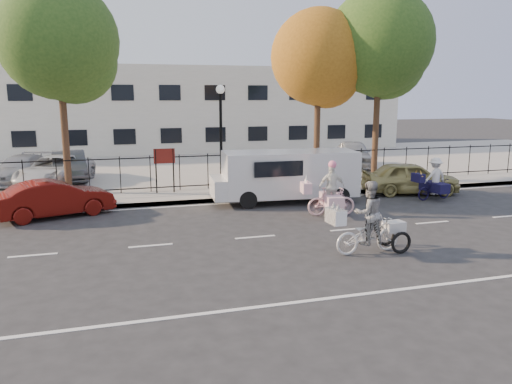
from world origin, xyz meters
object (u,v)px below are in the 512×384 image
object	(u,v)px
zebra_trike	(368,225)
unicorn_bike	(331,195)
white_van	(287,174)
lot_car_a	(21,169)
lot_car_b	(55,170)
lot_car_d	(353,154)
red_sedan	(55,199)
gold_sedan	(410,178)
lamppost	(221,119)
bull_bike	(434,183)
lot_car_c	(69,166)

from	to	relation	value
zebra_trike	unicorn_bike	bearing A→B (deg)	-14.15
white_van	lot_car_a	xyz separation A→B (m)	(-10.41, 6.72, -0.33)
lot_car_b	lot_car_d	distance (m)	15.33
lot_car_a	white_van	bearing A→B (deg)	-17.79
white_van	zebra_trike	bearing A→B (deg)	-85.72
unicorn_bike	red_sedan	bearing A→B (deg)	83.43
red_sedan	gold_sedan	world-z (taller)	gold_sedan
white_van	red_sedan	bearing A→B (deg)	-174.85
lamppost	bull_bike	world-z (taller)	lamppost
lot_car_b	lot_car_d	size ratio (longest dim) A/B	1.07
unicorn_bike	white_van	size ratio (longest dim) A/B	0.34
bull_bike	lot_car_b	xyz separation A→B (m)	(-14.59, 6.92, 0.12)
lot_car_d	gold_sedan	bearing A→B (deg)	-78.20
lot_car_d	lot_car_c	bearing A→B (deg)	-159.49
zebra_trike	bull_bike	bearing A→B (deg)	-50.69
lamppost	unicorn_bike	world-z (taller)	lamppost
unicorn_bike	red_sedan	xyz separation A→B (m)	(-9.04, 2.48, -0.08)
lot_car_a	gold_sedan	bearing A→B (deg)	-7.52
lot_car_c	lot_car_d	bearing A→B (deg)	-4.97
red_sedan	gold_sedan	xyz separation A→B (m)	(13.86, 0.11, 0.05)
gold_sedan	lot_car_c	world-z (taller)	lot_car_c
gold_sedan	lot_car_c	bearing A→B (deg)	77.30
gold_sedan	lot_car_d	distance (m)	7.01
lot_car_d	red_sedan	bearing A→B (deg)	-135.18
white_van	lot_car_d	distance (m)	9.54
lamppost	white_van	world-z (taller)	lamppost
red_sedan	lot_car_c	bearing A→B (deg)	-19.15
lot_car_d	unicorn_bike	bearing A→B (deg)	-101.70
red_sedan	lot_car_c	size ratio (longest dim) A/B	0.93
zebra_trike	gold_sedan	distance (m)	8.67
zebra_trike	lot_car_b	bearing A→B (deg)	32.40
red_sedan	lot_car_d	size ratio (longest dim) A/B	0.89
white_van	red_sedan	xyz separation A→B (m)	(-8.35, -0.00, -0.46)
lamppost	bull_bike	distance (m)	8.93
zebra_trike	lot_car_a	xyz separation A→B (m)	(-10.31, 13.25, 0.02)
unicorn_bike	bull_bike	world-z (taller)	unicorn_bike
white_van	lot_car_d	xyz separation A→B (m)	(6.42, 7.05, -0.21)
lot_car_c	lot_car_d	world-z (taller)	lot_car_d
white_van	lamppost	bearing A→B (deg)	134.35
lamppost	lot_car_d	bearing A→B (deg)	28.39
white_van	lot_car_a	size ratio (longest dim) A/B	1.35
zebra_trike	bull_bike	world-z (taller)	zebra_trike
zebra_trike	lot_car_c	distance (m)	15.62
lot_car_b	unicorn_bike	bearing A→B (deg)	-20.42
red_sedan	white_van	bearing A→B (deg)	-109.10
lot_car_d	lot_car_a	bearing A→B (deg)	-159.59
unicorn_bike	bull_bike	distance (m)	5.21
white_van	red_sedan	distance (m)	8.36
unicorn_bike	lot_car_c	world-z (taller)	unicorn_bike
lot_car_b	red_sedan	bearing A→B (deg)	-64.65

